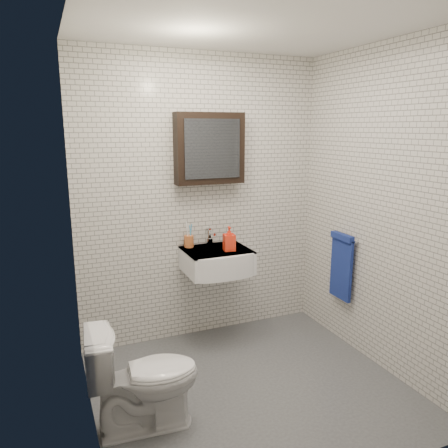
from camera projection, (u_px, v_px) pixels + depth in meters
name	position (u px, v px, depth m)	size (l,w,h in m)	color
ground	(250.00, 387.00, 3.22)	(2.20, 2.00, 0.01)	#464A4E
room_shell	(252.00, 190.00, 2.90)	(2.22, 2.02, 2.51)	silver
washbasin	(218.00, 261.00, 3.73)	(0.55, 0.50, 0.20)	white
faucet	(210.00, 238.00, 3.88)	(0.06, 0.20, 0.15)	silver
mirror_cabinet	(210.00, 149.00, 3.70)	(0.60, 0.15, 0.60)	black
towel_rail	(342.00, 264.00, 3.77)	(0.09, 0.30, 0.58)	silver
toothbrush_cup	(189.00, 241.00, 3.81)	(0.09, 0.09, 0.23)	#C16330
soap_bottle	(229.00, 239.00, 3.70)	(0.09, 0.10, 0.21)	orange
toilet	(144.00, 377.00, 2.73)	(0.39, 0.68, 0.70)	white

